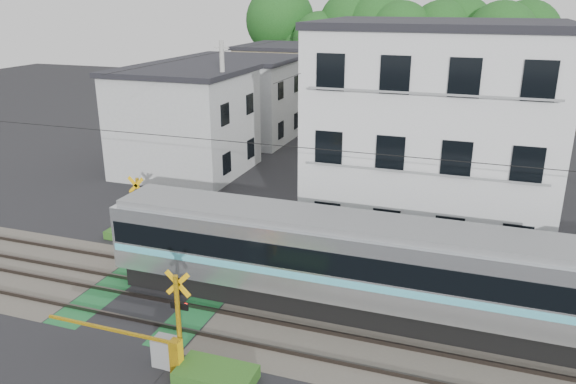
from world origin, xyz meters
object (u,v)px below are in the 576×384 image
at_px(crossing_signal_far, 150,229).
at_px(pedestrian, 367,120).
at_px(crossing_signal_near, 167,346).
at_px(apartment_block, 434,130).

height_order(crossing_signal_far, pedestrian, crossing_signal_far).
height_order(crossing_signal_near, pedestrian, crossing_signal_near).
relative_size(crossing_signal_near, crossing_signal_far, 1.00).
distance_m(crossing_signal_near, pedestrian, 32.28).
distance_m(crossing_signal_far, apartment_block, 13.14).
bearing_deg(pedestrian, crossing_signal_far, 79.15).
bearing_deg(crossing_signal_far, pedestrian, 80.21).
bearing_deg(crossing_signal_near, pedestrian, 91.54).
relative_size(apartment_block, pedestrian, 5.57).
bearing_deg(pedestrian, apartment_block, 108.46).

